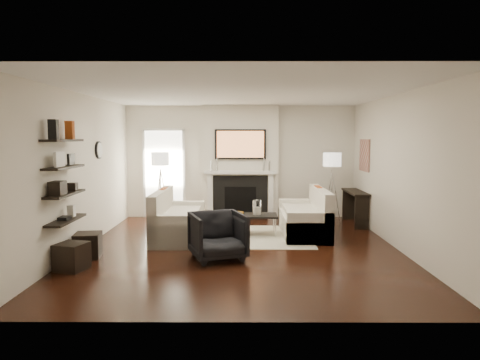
{
  "coord_description": "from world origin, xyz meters",
  "views": [
    {
      "loc": [
        0.03,
        -7.34,
        1.95
      ],
      "look_at": [
        0.0,
        0.6,
        1.15
      ],
      "focal_mm": 32.0,
      "sensor_mm": 36.0,
      "label": 1
    }
  ],
  "objects_px": {
    "coffee_table": "(249,216)",
    "lamp_left_shade": "(160,159)",
    "loveseat_left_base": "(179,227)",
    "armchair": "(218,233)",
    "ottoman_near": "(88,245)",
    "loveseat_right_base": "(303,224)",
    "lamp_right_shade": "(332,160)"
  },
  "relations": [
    {
      "from": "armchair",
      "to": "lamp_left_shade",
      "type": "xyz_separation_m",
      "value": [
        -1.5,
        3.13,
        1.04
      ]
    },
    {
      "from": "loveseat_left_base",
      "to": "ottoman_near",
      "type": "distance_m",
      "value": 1.85
    },
    {
      "from": "loveseat_right_base",
      "to": "loveseat_left_base",
      "type": "bearing_deg",
      "value": -172.95
    },
    {
      "from": "lamp_left_shade",
      "to": "ottoman_near",
      "type": "relative_size",
      "value": 1.0
    },
    {
      "from": "lamp_left_shade",
      "to": "ottoman_near",
      "type": "height_order",
      "value": "lamp_left_shade"
    },
    {
      "from": "lamp_right_shade",
      "to": "ottoman_near",
      "type": "height_order",
      "value": "lamp_right_shade"
    },
    {
      "from": "loveseat_right_base",
      "to": "ottoman_near",
      "type": "bearing_deg",
      "value": -156.39
    },
    {
      "from": "coffee_table",
      "to": "loveseat_left_base",
      "type": "bearing_deg",
      "value": -170.28
    },
    {
      "from": "lamp_left_shade",
      "to": "loveseat_left_base",
      "type": "bearing_deg",
      "value": -68.75
    },
    {
      "from": "lamp_right_shade",
      "to": "ottoman_near",
      "type": "distance_m",
      "value": 5.43
    },
    {
      "from": "armchair",
      "to": "lamp_left_shade",
      "type": "relative_size",
      "value": 2.07
    },
    {
      "from": "loveseat_left_base",
      "to": "loveseat_right_base",
      "type": "bearing_deg",
      "value": 7.05
    },
    {
      "from": "coffee_table",
      "to": "ottoman_near",
      "type": "xyz_separation_m",
      "value": [
        -2.65,
        -1.57,
        -0.2
      ]
    },
    {
      "from": "loveseat_left_base",
      "to": "coffee_table",
      "type": "height_order",
      "value": "same"
    },
    {
      "from": "loveseat_right_base",
      "to": "armchair",
      "type": "height_order",
      "value": "armchair"
    },
    {
      "from": "loveseat_left_base",
      "to": "lamp_right_shade",
      "type": "xyz_separation_m",
      "value": [
        3.23,
        1.41,
        1.24
      ]
    },
    {
      "from": "lamp_right_shade",
      "to": "ottoman_near",
      "type": "relative_size",
      "value": 1.0
    },
    {
      "from": "loveseat_left_base",
      "to": "loveseat_right_base",
      "type": "distance_m",
      "value": 2.47
    },
    {
      "from": "loveseat_left_base",
      "to": "armchair",
      "type": "relative_size",
      "value": 2.17
    },
    {
      "from": "armchair",
      "to": "lamp_right_shade",
      "type": "bearing_deg",
      "value": 29.82
    },
    {
      "from": "coffee_table",
      "to": "ottoman_near",
      "type": "height_order",
      "value": "coffee_table"
    },
    {
      "from": "armchair",
      "to": "lamp_left_shade",
      "type": "height_order",
      "value": "lamp_left_shade"
    },
    {
      "from": "loveseat_right_base",
      "to": "lamp_left_shade",
      "type": "xyz_separation_m",
      "value": [
        -3.12,
        1.41,
        1.24
      ]
    },
    {
      "from": "lamp_left_shade",
      "to": "lamp_right_shade",
      "type": "distance_m",
      "value": 3.91
    },
    {
      "from": "loveseat_right_base",
      "to": "coffee_table",
      "type": "distance_m",
      "value": 1.11
    },
    {
      "from": "coffee_table",
      "to": "lamp_right_shade",
      "type": "distance_m",
      "value": 2.44
    },
    {
      "from": "loveseat_right_base",
      "to": "lamp_left_shade",
      "type": "bearing_deg",
      "value": 155.68
    },
    {
      "from": "lamp_left_shade",
      "to": "lamp_right_shade",
      "type": "relative_size",
      "value": 1.0
    },
    {
      "from": "loveseat_left_base",
      "to": "loveseat_right_base",
      "type": "height_order",
      "value": "same"
    },
    {
      "from": "coffee_table",
      "to": "lamp_left_shade",
      "type": "bearing_deg",
      "value": 143.96
    },
    {
      "from": "armchair",
      "to": "loveseat_right_base",
      "type": "bearing_deg",
      "value": 26.86
    },
    {
      "from": "loveseat_left_base",
      "to": "coffee_table",
      "type": "relative_size",
      "value": 1.64
    }
  ]
}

